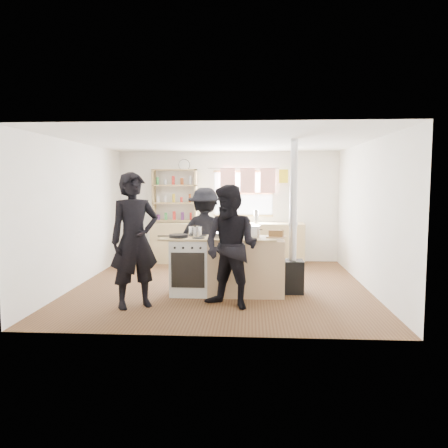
{
  "coord_description": "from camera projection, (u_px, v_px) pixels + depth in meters",
  "views": [
    {
      "loc": [
        0.52,
        -7.48,
        1.82
      ],
      "look_at": [
        0.07,
        -0.1,
        1.1
      ],
      "focal_mm": 35.0,
      "sensor_mm": 36.0,
      "label": 1
    }
  ],
  "objects": [
    {
      "name": "ground",
      "position": [
        221.0,
        286.0,
        7.63
      ],
      "size": [
        5.0,
        5.0,
        0.01
      ],
      "primitive_type": "cube",
      "color": "brown",
      "rests_on": "ground"
    },
    {
      "name": "back_counter",
      "position": [
        227.0,
        243.0,
        9.8
      ],
      "size": [
        3.4,
        0.55,
        0.9
      ],
      "primitive_type": "cube",
      "color": "tan",
      "rests_on": "ground"
    },
    {
      "name": "shelving_unit",
      "position": [
        175.0,
        195.0,
        9.88
      ],
      "size": [
        1.0,
        0.28,
        1.2
      ],
      "color": "tan",
      "rests_on": "back_counter"
    },
    {
      "name": "thermos",
      "position": [
        256.0,
        217.0,
        9.7
      ],
      "size": [
        0.1,
        0.1,
        0.28
      ],
      "primitive_type": "cylinder",
      "color": "silver",
      "rests_on": "back_counter"
    },
    {
      "name": "cooking_island",
      "position": [
        227.0,
        266.0,
        7.03
      ],
      "size": [
        1.97,
        0.64,
        0.93
      ],
      "color": "white",
      "rests_on": "ground"
    },
    {
      "name": "skillet_greens",
      "position": [
        178.0,
        236.0,
        6.96
      ],
      "size": [
        0.33,
        0.33,
        0.05
      ],
      "color": "black",
      "rests_on": "cooking_island"
    },
    {
      "name": "roast_tray",
      "position": [
        221.0,
        235.0,
        6.99
      ],
      "size": [
        0.39,
        0.33,
        0.08
      ],
      "color": "silver",
      "rests_on": "cooking_island"
    },
    {
      "name": "stockpot_stove",
      "position": [
        195.0,
        231.0,
        7.14
      ],
      "size": [
        0.22,
        0.22,
        0.18
      ],
      "color": "silver",
      "rests_on": "cooking_island"
    },
    {
      "name": "stockpot_counter",
      "position": [
        251.0,
        231.0,
        6.96
      ],
      "size": [
        0.29,
        0.29,
        0.22
      ],
      "color": "#B4B4B6",
      "rests_on": "cooking_island"
    },
    {
      "name": "bread_board",
      "position": [
        276.0,
        234.0,
        6.93
      ],
      "size": [
        0.32,
        0.27,
        0.12
      ],
      "color": "tan",
      "rests_on": "cooking_island"
    },
    {
      "name": "flue_heater",
      "position": [
        293.0,
        254.0,
        7.11
      ],
      "size": [
        0.35,
        0.35,
        2.5
      ],
      "color": "black",
      "rests_on": "ground"
    },
    {
      "name": "person_near_left",
      "position": [
        135.0,
        240.0,
        6.26
      ],
      "size": [
        0.85,
        0.77,
        1.95
      ],
      "primitive_type": "imported",
      "rotation": [
        0.0,
        0.0,
        0.56
      ],
      "color": "black",
      "rests_on": "ground"
    },
    {
      "name": "person_near_right",
      "position": [
        231.0,
        247.0,
        6.24
      ],
      "size": [
        1.08,
        1.0,
        1.78
      ],
      "primitive_type": "imported",
      "rotation": [
        0.0,
        0.0,
        -0.5
      ],
      "color": "black",
      "rests_on": "ground"
    },
    {
      "name": "person_far",
      "position": [
        205.0,
        235.0,
        7.97
      ],
      "size": [
        1.21,
        0.84,
        1.71
      ],
      "primitive_type": "imported",
      "rotation": [
        0.0,
        0.0,
        2.95
      ],
      "color": "black",
      "rests_on": "ground"
    }
  ]
}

